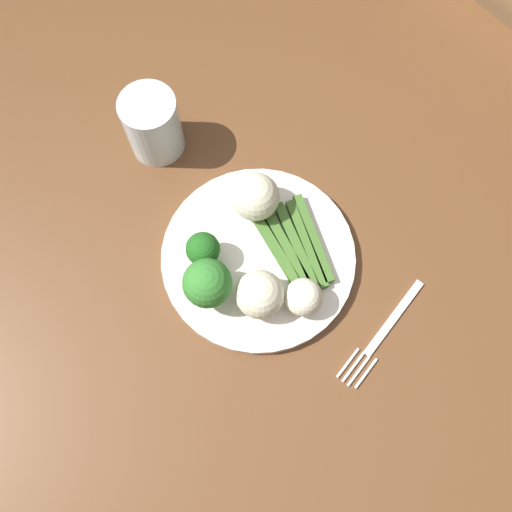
% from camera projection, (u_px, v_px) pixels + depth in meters
% --- Properties ---
extents(ground_plane, '(6.00, 6.00, 0.02)m').
position_uv_depth(ground_plane, '(265.00, 363.00, 1.44)').
color(ground_plane, tan).
extents(dining_table, '(1.36, 1.08, 0.76)m').
position_uv_depth(dining_table, '(272.00, 295.00, 0.80)').
color(dining_table, brown).
rests_on(dining_table, ground_plane).
extents(chair, '(0.42, 0.42, 0.87)m').
position_uv_depth(chair, '(487.00, 76.00, 1.12)').
color(chair, '#9E754C').
rests_on(chair, ground_plane).
extents(plate, '(0.25, 0.25, 0.01)m').
position_uv_depth(plate, '(256.00, 259.00, 0.71)').
color(plate, silver).
rests_on(plate, dining_table).
extents(asparagus_bundle, '(0.14, 0.10, 0.01)m').
position_uv_depth(asparagus_bundle, '(297.00, 247.00, 0.70)').
color(asparagus_bundle, '#3D6626').
rests_on(asparagus_bundle, plate).
extents(broccoli_right, '(0.04, 0.04, 0.05)m').
position_uv_depth(broccoli_right, '(203.00, 249.00, 0.67)').
color(broccoli_right, '#4C7F2B').
rests_on(broccoli_right, plate).
extents(broccoli_near_center, '(0.06, 0.06, 0.07)m').
position_uv_depth(broccoli_near_center, '(207.00, 283.00, 0.65)').
color(broccoli_near_center, '#609E3D').
rests_on(broccoli_near_center, plate).
extents(cauliflower_front_left, '(0.06, 0.06, 0.06)m').
position_uv_depth(cauliflower_front_left, '(260.00, 294.00, 0.66)').
color(cauliflower_front_left, beige).
rests_on(cauliflower_front_left, plate).
extents(cauliflower_edge, '(0.05, 0.05, 0.05)m').
position_uv_depth(cauliflower_edge, '(305.00, 296.00, 0.66)').
color(cauliflower_edge, silver).
rests_on(cauliflower_edge, plate).
extents(cauliflower_back, '(0.06, 0.06, 0.06)m').
position_uv_depth(cauliflower_back, '(255.00, 197.00, 0.70)').
color(cauliflower_back, beige).
rests_on(cauliflower_back, plate).
extents(fork, '(0.05, 0.17, 0.00)m').
position_uv_depth(fork, '(382.00, 333.00, 0.68)').
color(fork, silver).
rests_on(fork, dining_table).
extents(water_glass, '(0.08, 0.08, 0.10)m').
position_uv_depth(water_glass, '(153.00, 125.00, 0.73)').
color(water_glass, silver).
rests_on(water_glass, dining_table).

